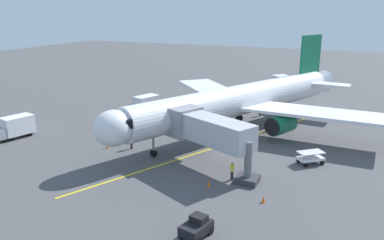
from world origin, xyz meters
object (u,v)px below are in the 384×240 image
safety_cone_nose_left (107,146)px  safety_cone_wing_starboard (263,199)px  jet_bridge (205,129)px  tug_starboard_side (197,227)px  box_truck_rear_apron (145,104)px  safety_cone_nose_right (209,183)px  ground_crew_marshaller (131,141)px  airplane (241,101)px  ground_crew_wing_walker (232,171)px  box_truck_near_nose (15,127)px  baggage_cart_portside (311,158)px  safety_cone_wing_port (146,129)px  ground_crew_loader (260,110)px

safety_cone_nose_left → safety_cone_wing_starboard: same height
safety_cone_nose_left → jet_bridge: bearing=-179.7°
tug_starboard_side → box_truck_rear_apron: box_truck_rear_apron is taller
jet_bridge → safety_cone_nose_right: bearing=116.4°
tug_starboard_side → box_truck_rear_apron: 34.00m
safety_cone_nose_left → ground_crew_marshaller: bearing=-158.8°
airplane → tug_starboard_side: bearing=100.8°
ground_crew_marshaller → jet_bridge: bearing=174.2°
ground_crew_wing_walker → safety_cone_nose_left: ground_crew_wing_walker is taller
ground_crew_marshaller → box_truck_rear_apron: box_truck_rear_apron is taller
jet_bridge → safety_cone_wing_starboard: (-7.45, 5.48, -3.49)m
ground_crew_wing_walker → box_truck_near_nose: (28.09, -0.80, 0.50)m
box_truck_near_nose → baggage_cart_portside: bearing=-169.6°
baggage_cart_portside → safety_cone_wing_starboard: bearing=77.5°
tug_starboard_side → safety_cone_wing_port: (15.79, -19.67, -0.43)m
ground_crew_loader → box_truck_near_nose: 33.22m
box_truck_near_nose → tug_starboard_side: bearing=159.7°
safety_cone_nose_left → safety_cone_nose_right: bearing=162.6°
safety_cone_wing_port → safety_cone_wing_starboard: 22.79m
ground_crew_wing_walker → box_truck_rear_apron: bearing=-41.4°
jet_bridge → safety_cone_wing_port: size_ratio=20.26×
box_truck_near_nose → baggage_cart_portside: size_ratio=1.72×
jet_bridge → safety_cone_wing_starboard: 9.88m
safety_cone_wing_starboard → box_truck_near_nose: bearing=-7.0°
box_truck_rear_apron → safety_cone_nose_left: size_ratio=9.06×
ground_crew_marshaller → safety_cone_nose_left: (2.60, 1.01, -0.61)m
safety_cone_nose_left → safety_cone_nose_right: same height
ground_crew_loader → box_truck_near_nose: size_ratio=0.35×
tug_starboard_side → safety_cone_wing_port: tug_starboard_side is taller
jet_bridge → box_truck_rear_apron: (15.97, -14.94, -2.38)m
safety_cone_wing_port → tug_starboard_side: bearing=128.8°
jet_bridge → box_truck_near_nose: size_ratio=2.26×
box_truck_near_nose → safety_cone_wing_starboard: size_ratio=8.98×
ground_crew_wing_walker → tug_starboard_side: (-0.77, 9.90, -0.18)m
tug_starboard_side → safety_cone_nose_right: (2.20, -7.75, -0.43)m
safety_cone_nose_right → safety_cone_wing_starboard: size_ratio=1.00×
safety_cone_nose_right → safety_cone_wing_starboard: same height
safety_cone_nose_left → safety_cone_wing_starboard: (-19.41, 5.42, 0.00)m
box_truck_rear_apron → safety_cone_nose_right: box_truck_rear_apron is taller
jet_bridge → safety_cone_nose_left: 12.46m
box_truck_near_nose → box_truck_rear_apron: (-8.45, -16.50, 0.00)m
ground_crew_wing_walker → baggage_cart_portside: 9.27m
airplane → box_truck_rear_apron: bearing=-8.9°
box_truck_rear_apron → safety_cone_wing_starboard: box_truck_rear_apron is taller
box_truck_rear_apron → jet_bridge: bearing=136.9°
ground_crew_marshaller → safety_cone_nose_right: ground_crew_marshaller is taller
safety_cone_wing_port → box_truck_near_nose: bearing=34.5°
ground_crew_loader → box_truck_rear_apron: (16.20, 5.77, 0.50)m
jet_bridge → ground_crew_marshaller: size_ratio=6.52×
tug_starboard_side → ground_crew_loader: bearing=-82.7°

